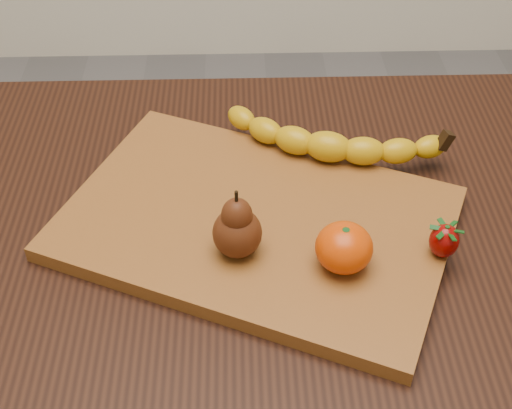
{
  "coord_description": "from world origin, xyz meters",
  "views": [
    {
      "loc": [
        -0.1,
        -0.62,
        1.36
      ],
      "look_at": [
        -0.08,
        0.01,
        0.8
      ],
      "focal_mm": 50.0,
      "sensor_mm": 36.0,
      "label": 1
    }
  ],
  "objects_px": {
    "table": "(318,285)",
    "cutting_board": "(256,223)",
    "pear": "(237,223)",
    "mandarin": "(344,248)"
  },
  "relations": [
    {
      "from": "table",
      "to": "cutting_board",
      "type": "relative_size",
      "value": 2.22
    },
    {
      "from": "cutting_board",
      "to": "pear",
      "type": "bearing_deg",
      "value": -88.18
    },
    {
      "from": "table",
      "to": "mandarin",
      "type": "relative_size",
      "value": 15.66
    },
    {
      "from": "table",
      "to": "pear",
      "type": "distance_m",
      "value": 0.2
    },
    {
      "from": "cutting_board",
      "to": "mandarin",
      "type": "height_order",
      "value": "mandarin"
    },
    {
      "from": "table",
      "to": "pear",
      "type": "relative_size",
      "value": 11.5
    },
    {
      "from": "table",
      "to": "mandarin",
      "type": "bearing_deg",
      "value": -80.58
    },
    {
      "from": "pear",
      "to": "mandarin",
      "type": "distance_m",
      "value": 0.12
    },
    {
      "from": "cutting_board",
      "to": "mandarin",
      "type": "bearing_deg",
      "value": -17.04
    },
    {
      "from": "pear",
      "to": "mandarin",
      "type": "xyz_separation_m",
      "value": [
        0.12,
        -0.03,
        -0.02
      ]
    }
  ]
}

